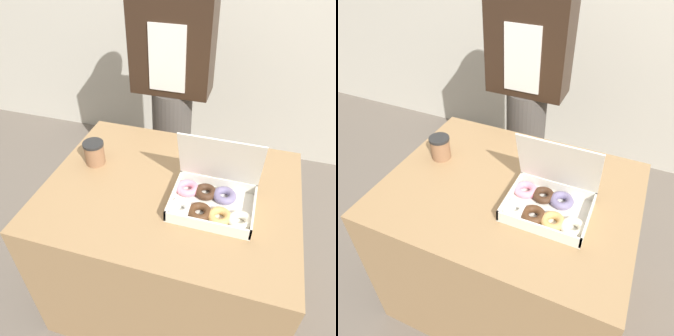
% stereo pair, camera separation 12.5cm
% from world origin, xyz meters
% --- Properties ---
extents(ground_plane, '(14.00, 14.00, 0.00)m').
position_xyz_m(ground_plane, '(0.00, 0.00, 0.00)').
color(ground_plane, '#665B51').
extents(table, '(1.05, 0.81, 0.75)m').
position_xyz_m(table, '(0.00, 0.00, 0.38)').
color(table, '#99754C').
rests_on(table, ground_plane).
extents(donut_box, '(0.35, 0.25, 0.29)m').
position_xyz_m(donut_box, '(0.18, -0.06, 0.79)').
color(donut_box, silver).
rests_on(donut_box, table).
extents(coffee_cup, '(0.09, 0.09, 0.11)m').
position_xyz_m(coffee_cup, '(-0.37, 0.07, 0.81)').
color(coffee_cup, '#8C6042').
rests_on(coffee_cup, table).
extents(person_customer, '(0.44, 0.24, 1.61)m').
position_xyz_m(person_customer, '(-0.20, 0.71, 0.88)').
color(person_customer, '#4C4742').
rests_on(person_customer, ground_plane).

